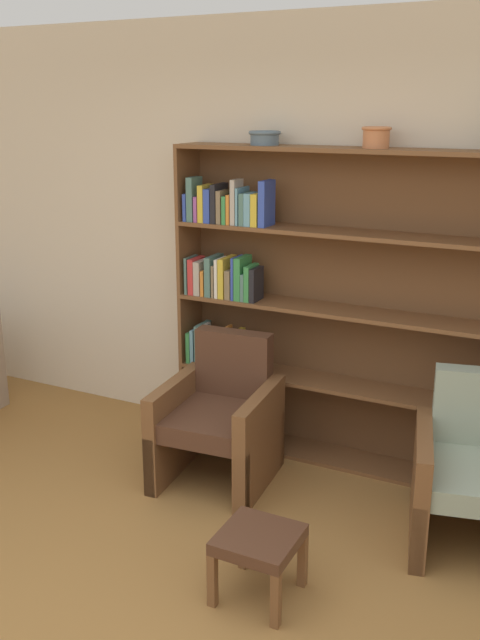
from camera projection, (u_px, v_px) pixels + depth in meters
The scene contains 7 objects.
wall_back at pixel (325, 243), 4.49m from camera, with size 12.00×0.06×2.75m.
bookshelf at pixel (335, 313), 4.41m from camera, with size 2.56×0.30×1.98m.
bowl_stoneware at pixel (265, 137), 4.29m from camera, with size 0.20×0.20×0.08m.
bowl_slate at pixel (376, 136), 3.99m from camera, with size 0.17×0.17×0.12m.
armchair_leather at pixel (220, 418), 4.33m from camera, with size 0.69×0.73×0.88m.
armchair_cushioned at pixel (477, 473), 3.68m from camera, with size 0.77×0.81×0.88m.
footstool at pixel (259, 545), 3.28m from camera, with size 0.36×0.36×0.33m.
Camera 1 is at (1.50, -1.69, 2.22)m, focal length 40.00 mm.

